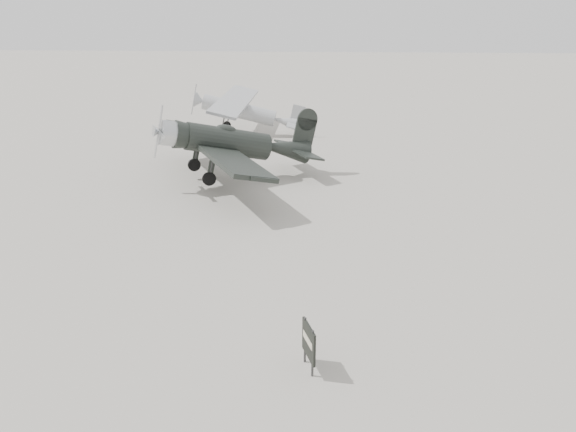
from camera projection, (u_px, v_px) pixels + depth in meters
name	position (u px, v px, depth m)	size (l,w,h in m)	color
ground	(264.00, 265.00, 19.18)	(160.00, 160.00, 0.00)	#A49D92
lowwing_monoplane	(235.00, 143.00, 27.12)	(8.86, 10.86, 3.67)	black
highwing_monoplane	(244.00, 108.00, 36.43)	(7.23, 10.12, 2.89)	gray
sign_board	(309.00, 342.00, 13.53)	(0.35, 0.85, 1.27)	#333333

